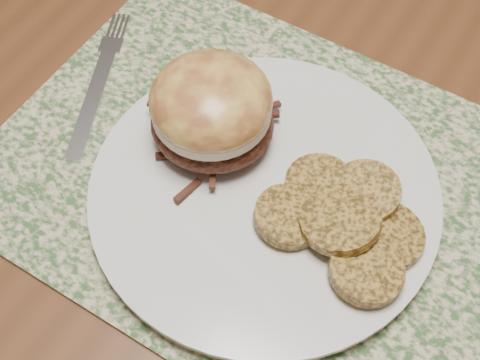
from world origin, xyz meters
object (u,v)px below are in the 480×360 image
at_px(dining_table, 167,56).
at_px(dinner_plate, 264,193).
at_px(fork, 99,81).
at_px(pork_sandwich, 211,110).

height_order(dining_table, dinner_plate, dinner_plate).
relative_size(dining_table, fork, 9.10).
bearing_deg(fork, dining_table, 75.18).
bearing_deg(pork_sandwich, dining_table, 124.52).
bearing_deg(fork, pork_sandwich, -27.23).
distance_m(dinner_plate, fork, 0.19).
xyz_separation_m(dining_table, dinner_plate, (0.21, -0.15, 0.09)).
relative_size(dining_table, pork_sandwich, 12.57).
relative_size(pork_sandwich, fork, 0.72).
xyz_separation_m(dining_table, fork, (0.02, -0.12, 0.09)).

